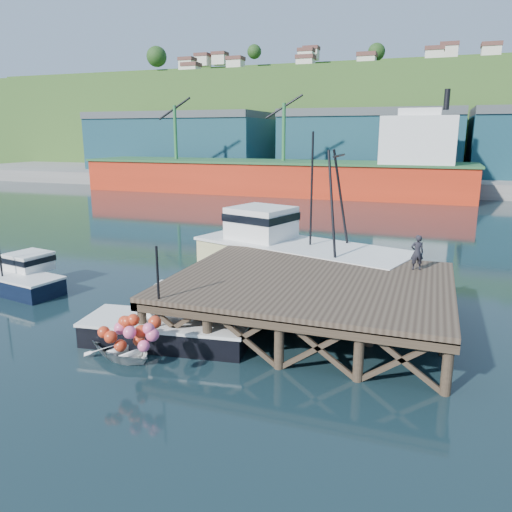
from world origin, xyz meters
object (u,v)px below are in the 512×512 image
at_px(boat_navy, 18,277).
at_px(dinghy, 123,349).
at_px(boat_black, 169,323).
at_px(trawler, 296,251).
at_px(dockworker, 417,252).

relative_size(boat_navy, dinghy, 2.07).
height_order(boat_black, trawler, trawler).
xyz_separation_m(boat_navy, dinghy, (10.30, -5.34, -0.44)).
distance_m(dinghy, dockworker, 13.81).
height_order(boat_black, dinghy, boat_black).
xyz_separation_m(boat_black, trawler, (2.57, 10.28, 0.97)).
bearing_deg(dockworker, dinghy, 23.45).
height_order(trawler, dockworker, trawler).
distance_m(boat_black, dinghy, 2.26).
xyz_separation_m(boat_navy, boat_black, (11.22, -3.32, 0.02)).
relative_size(boat_navy, dockworker, 3.81).
bearing_deg(boat_black, trawler, 68.38).
relative_size(boat_navy, boat_black, 0.89).
bearing_deg(trawler, dockworker, -9.31).
bearing_deg(dockworker, trawler, -44.34).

